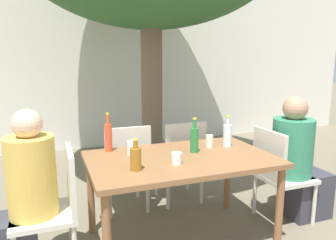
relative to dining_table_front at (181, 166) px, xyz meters
name	(u,v)px	position (x,y,z in m)	size (l,w,h in m)	color
ground_plane	(180,240)	(0.00, 0.00, -0.66)	(30.00, 30.00, 0.00)	#706651
cafe_building_wall	(107,65)	(0.00, 3.26, 0.74)	(10.00, 0.08, 2.80)	white
dining_table_front	(181,166)	(0.00, 0.00, 0.00)	(1.49, 0.92, 0.74)	brown
patio_chair_0	(56,203)	(-0.98, 0.00, -0.16)	(0.44, 0.44, 0.89)	beige
patio_chair_1	(278,171)	(0.98, 0.00, -0.16)	(0.44, 0.44, 0.89)	beige
patio_chair_2	(126,164)	(-0.30, 0.69, -0.16)	(0.44, 0.44, 0.89)	beige
patio_chair_3	(182,157)	(0.30, 0.69, -0.16)	(0.44, 0.44, 0.89)	beige
person_seated_0	(20,204)	(-1.21, 0.00, -0.13)	(0.57, 0.33, 1.20)	#383842
person_seated_1	(298,164)	(1.20, 0.00, -0.12)	(0.59, 0.37, 1.19)	#383842
green_bottle_0	(194,139)	(0.16, 0.08, 0.19)	(0.07, 0.07, 0.30)	#287A38
water_bottle_1	(227,135)	(0.51, 0.15, 0.19)	(0.08, 0.08, 0.28)	silver
amber_bottle_2	(136,158)	(-0.42, -0.18, 0.17)	(0.08, 0.08, 0.23)	#9E661E
soda_bottle_3	(108,136)	(-0.52, 0.37, 0.21)	(0.06, 0.06, 0.33)	#DB4C2D
drinking_glass_0	(132,147)	(-0.35, 0.22, 0.13)	(0.08, 0.08, 0.11)	white
drinking_glass_1	(209,141)	(0.35, 0.18, 0.13)	(0.07, 0.07, 0.11)	silver
drinking_glass_2	(177,158)	(-0.10, -0.15, 0.12)	(0.08, 0.08, 0.09)	white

